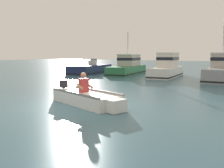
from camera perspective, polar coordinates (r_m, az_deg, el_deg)
The scene contains 6 objects.
ground_plane at distance 9.19m, azimuth -8.44°, elevation -4.99°, with size 120.00×120.00×0.00m, color #386070.
rowboat_with_person at distance 9.38m, azimuth -5.66°, elevation -3.14°, with size 3.64×2.05×1.19m.
moored_boat_navy at distance 24.26m, azimuth -4.90°, elevation 3.33°, with size 2.77×5.75×1.38m.
moored_boat_green at distance 23.33m, azimuth 3.60°, elevation 3.94°, with size 2.58×6.06×3.86m.
moored_boat_white at distance 21.04m, azimuth 12.30°, elevation 3.59°, with size 2.11×5.29×1.98m.
moored_boat_grey at distance 19.71m, azimuth 23.64°, elevation 2.99°, with size 1.93×6.38×4.46m.
Camera 1 is at (5.73, -6.93, 1.88)m, focal length 40.36 mm.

